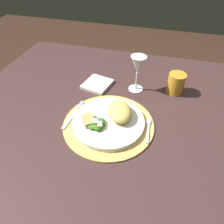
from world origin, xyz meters
The scene contains 12 objects.
ground_plane centered at (0.00, 0.00, 0.00)m, with size 6.00×6.00×0.00m, color #342217.
dining_table centered at (0.00, 0.00, 0.58)m, with size 1.34×1.07×0.74m.
placemat centered at (-0.02, -0.07, 0.75)m, with size 0.34×0.34×0.01m, color tan.
dinner_plate centered at (-0.02, -0.07, 0.76)m, with size 0.27×0.27×0.02m, color silver.
pasta_serving centered at (0.01, -0.04, 0.79)m, with size 0.12×0.09×0.05m, color #E6CA60.
salad_greens centered at (-0.06, -0.11, 0.78)m, with size 0.07×0.08×0.03m.
bread_piece centered at (-0.09, -0.10, 0.78)m, with size 0.06×0.04×0.02m, color tan.
fork centered at (-0.17, -0.07, 0.75)m, with size 0.03×0.17×0.00m.
spoon centered at (0.12, -0.05, 0.75)m, with size 0.03×0.13×0.01m.
napkin centered at (-0.15, 0.16, 0.75)m, with size 0.12×0.12×0.01m, color white.
wine_glass centered at (0.03, 0.18, 0.86)m, with size 0.07×0.07×0.16m.
amber_tumbler centered at (0.21, 0.20, 0.79)m, with size 0.07×0.07×0.09m, color gold.
Camera 1 is at (0.13, -0.58, 1.30)m, focal length 32.51 mm.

